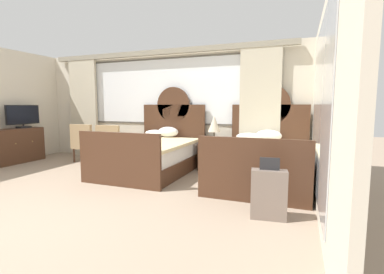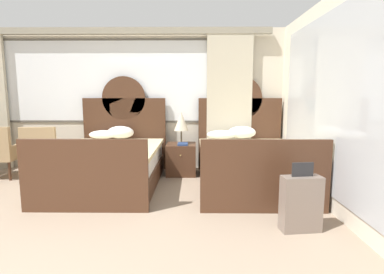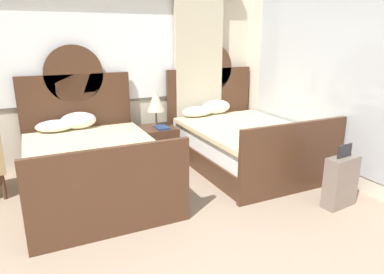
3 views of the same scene
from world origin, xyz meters
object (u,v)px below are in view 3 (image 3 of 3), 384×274
table_lamp_on_nightstand (156,101)px  suitcase_on_floor (341,181)px  bed_near_mirror (241,141)px  nightstand_between_beds (158,144)px  bed_near_window (92,164)px  book_on_nightstand (162,127)px

table_lamp_on_nightstand → suitcase_on_floor: table_lamp_on_nightstand is taller
bed_near_mirror → suitcase_on_floor: size_ratio=3.01×
nightstand_between_beds → table_lamp_on_nightstand: size_ratio=0.97×
bed_near_window → book_on_nightstand: size_ratio=8.68×
table_lamp_on_nightstand → suitcase_on_floor: (1.38, -2.34, -0.66)m
suitcase_on_floor → bed_near_mirror: bearing=99.7°
bed_near_window → suitcase_on_floor: 2.99m
bed_near_window → table_lamp_on_nightstand: bearing=32.2°
nightstand_between_beds → suitcase_on_floor: 2.69m
suitcase_on_floor → nightstand_between_beds: bearing=121.0°
bed_near_window → bed_near_mirror: bearing=-0.0°
table_lamp_on_nightstand → book_on_nightstand: bearing=-77.7°
nightstand_between_beds → bed_near_mirror: bearing=-30.9°
bed_near_mirror → book_on_nightstand: bearing=152.6°
nightstand_between_beds → book_on_nightstand: book_on_nightstand is taller
nightstand_between_beds → table_lamp_on_nightstand: 0.68m
book_on_nightstand → suitcase_on_floor: (1.35, -2.20, -0.27)m
bed_near_mirror → nightstand_between_beds: 1.29m
bed_near_window → suitcase_on_floor: bearing=-33.3°
bed_near_mirror → book_on_nightstand: 1.22m
bed_near_mirror → nightstand_between_beds: bed_near_mirror is taller
bed_near_mirror → nightstand_between_beds: bearing=149.1°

